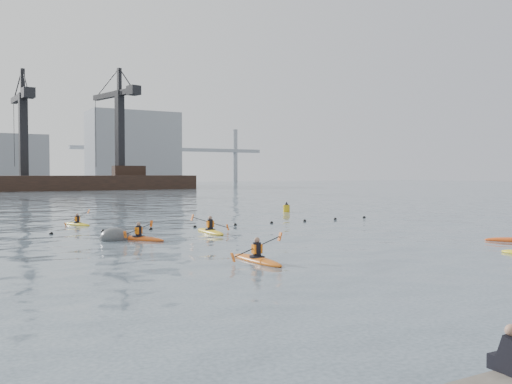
# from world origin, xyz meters

# --- Properties ---
(ground) EXTENTS (400.00, 400.00, 0.00)m
(ground) POSITION_xyz_m (0.00, 0.00, 0.00)
(ground) COLOR #394953
(ground) RESTS_ON ground
(float_line) EXTENTS (33.24, 0.73, 0.24)m
(float_line) POSITION_xyz_m (-0.50, 22.53, 0.03)
(float_line) COLOR black
(float_line) RESTS_ON ground
(barge_pier) EXTENTS (72.00, 19.30, 29.50)m
(barge_pier) POSITION_xyz_m (-0.22, 110.00, 1.89)
(barge_pier) COLOR black
(barge_pier) RESTS_ON ground
(skyline) EXTENTS (141.00, 28.00, 22.00)m
(skyline) POSITION_xyz_m (2.23, 150.27, 9.25)
(skyline) COLOR gray
(skyline) RESTS_ON ground
(kayaker_0) EXTENTS (2.43, 3.56, 1.27)m
(kayaker_0) POSITION_xyz_m (-2.23, 8.17, 0.11)
(kayaker_0) COLOR #C85A12
(kayaker_0) RESTS_ON ground
(kayaker_2) EXTENTS (2.43, 3.23, 1.10)m
(kayaker_2) POSITION_xyz_m (-4.26, 17.66, 0.10)
(kayaker_2) COLOR #CE4E13
(kayaker_2) RESTS_ON ground
(kayaker_3) EXTENTS (2.50, 3.66, 1.31)m
(kayaker_3) POSITION_xyz_m (0.57, 18.89, 0.11)
(kayaker_3) COLOR yellow
(kayaker_3) RESTS_ON ground
(kayaker_5) EXTENTS (1.90, 2.87, 1.15)m
(kayaker_5) POSITION_xyz_m (-5.46, 28.02, 0.09)
(kayaker_5) COLOR yellow
(kayaker_5) RESTS_ON ground
(mooring_buoy) EXTENTS (2.95, 2.97, 1.75)m
(mooring_buoy) POSITION_xyz_m (-5.25, 18.48, 0.00)
(mooring_buoy) COLOR #424547
(mooring_buoy) RESTS_ON ground
(nav_buoy) EXTENTS (0.62, 0.62, 1.12)m
(nav_buoy) POSITION_xyz_m (14.00, 31.29, 0.34)
(nav_buoy) COLOR yellow
(nav_buoy) RESTS_ON ground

